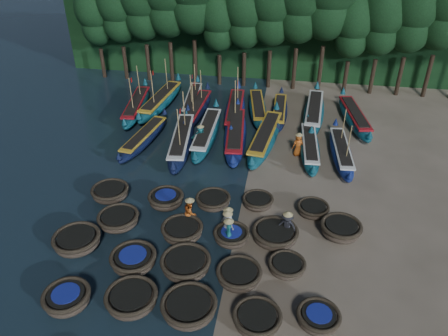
% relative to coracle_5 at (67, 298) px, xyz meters
% --- Properties ---
extents(ground, '(120.00, 120.00, 0.00)m').
position_rel_coracle_5_xyz_m(ground, '(6.54, 7.04, -0.47)').
color(ground, gray).
rests_on(ground, ground).
extents(foliage_wall, '(40.00, 3.00, 10.00)m').
position_rel_coracle_5_xyz_m(foliage_wall, '(6.54, 30.54, 4.53)').
color(foliage_wall, black).
rests_on(foliage_wall, ground).
extents(coracle_5, '(2.57, 2.57, 0.82)m').
position_rel_coracle_5_xyz_m(coracle_5, '(0.00, 0.00, 0.00)').
color(coracle_5, '#4C3E30').
rests_on(coracle_5, ground).
extents(coracle_6, '(2.34, 2.34, 0.79)m').
position_rel_coracle_5_xyz_m(coracle_6, '(2.76, 0.45, -0.02)').
color(coracle_6, '#4C3E30').
rests_on(coracle_6, ground).
extents(coracle_7, '(2.88, 2.88, 0.80)m').
position_rel_coracle_5_xyz_m(coracle_7, '(5.33, 0.42, -0.02)').
color(coracle_7, '#4C3E30').
rests_on(coracle_7, ground).
extents(coracle_8, '(2.13, 2.13, 0.72)m').
position_rel_coracle_5_xyz_m(coracle_8, '(8.25, 0.32, -0.06)').
color(coracle_8, '#4C3E30').
rests_on(coracle_8, ground).
extents(coracle_9, '(1.87, 1.87, 0.72)m').
position_rel_coracle_5_xyz_m(coracle_9, '(10.76, 0.77, -0.06)').
color(coracle_9, '#4C3E30').
rests_on(coracle_9, ground).
extents(coracle_10, '(2.60, 2.60, 0.81)m').
position_rel_coracle_5_xyz_m(coracle_10, '(-1.23, 3.58, -0.01)').
color(coracle_10, '#4C3E30').
rests_on(coracle_10, ground).
extents(coracle_11, '(2.55, 2.55, 0.80)m').
position_rel_coracle_5_xyz_m(coracle_11, '(2.05, 2.76, -0.01)').
color(coracle_11, '#4C3E30').
rests_on(coracle_11, ground).
extents(coracle_12, '(2.60, 2.60, 0.82)m').
position_rel_coracle_5_xyz_m(coracle_12, '(4.60, 2.87, -0.01)').
color(coracle_12, '#4C3E30').
rests_on(coracle_12, ground).
extents(coracle_13, '(2.28, 2.28, 0.76)m').
position_rel_coracle_5_xyz_m(coracle_13, '(7.18, 2.62, -0.04)').
color(coracle_13, '#4C3E30').
rests_on(coracle_13, ground).
extents(coracle_14, '(1.99, 1.99, 0.67)m').
position_rel_coracle_5_xyz_m(coracle_14, '(9.34, 3.60, -0.09)').
color(coracle_14, '#4C3E30').
rests_on(coracle_14, ground).
extents(coracle_15, '(2.28, 2.28, 0.75)m').
position_rel_coracle_5_xyz_m(coracle_15, '(0.20, 5.60, -0.05)').
color(coracle_15, '#4C3E30').
rests_on(coracle_15, ground).
extents(coracle_16, '(2.48, 2.48, 0.81)m').
position_rel_coracle_5_xyz_m(coracle_16, '(3.85, 5.19, -0.01)').
color(coracle_16, '#4C3E30').
rests_on(coracle_16, ground).
extents(coracle_17, '(2.00, 2.00, 0.72)m').
position_rel_coracle_5_xyz_m(coracle_17, '(6.43, 5.26, -0.06)').
color(coracle_17, '#4C3E30').
rests_on(coracle_17, ground).
extents(coracle_18, '(2.48, 2.48, 0.79)m').
position_rel_coracle_5_xyz_m(coracle_18, '(8.65, 5.71, -0.03)').
color(coracle_18, '#4C3E30').
rests_on(coracle_18, ground).
extents(coracle_19, '(2.20, 2.20, 0.82)m').
position_rel_coracle_5_xyz_m(coracle_19, '(12.02, 6.67, -0.01)').
color(coracle_19, '#4C3E30').
rests_on(coracle_19, ground).
extents(coracle_20, '(2.50, 2.50, 0.74)m').
position_rel_coracle_5_xyz_m(coracle_20, '(-1.20, 7.93, -0.05)').
color(coracle_20, '#4C3E30').
rests_on(coracle_20, ground).
extents(coracle_21, '(2.09, 2.09, 0.80)m').
position_rel_coracle_5_xyz_m(coracle_21, '(2.25, 7.74, -0.01)').
color(coracle_21, '#4C3E30').
rests_on(coracle_21, ground).
extents(coracle_22, '(2.43, 2.43, 0.69)m').
position_rel_coracle_5_xyz_m(coracle_22, '(4.94, 8.15, -0.08)').
color(coracle_22, '#4C3E30').
rests_on(coracle_22, ground).
extents(coracle_23, '(2.16, 2.16, 0.65)m').
position_rel_coracle_5_xyz_m(coracle_23, '(7.48, 8.52, -0.10)').
color(coracle_23, '#4C3E30').
rests_on(coracle_23, ground).
extents(coracle_24, '(1.95, 1.95, 0.64)m').
position_rel_coracle_5_xyz_m(coracle_24, '(10.61, 8.31, -0.11)').
color(coracle_24, '#4C3E30').
rests_on(coracle_24, ground).
extents(long_boat_2, '(2.40, 7.43, 1.32)m').
position_rel_coracle_5_xyz_m(long_boat_2, '(-1.31, 14.66, 0.03)').
color(long_boat_2, '#0E1833').
rests_on(long_boat_2, ground).
extents(long_boat_3, '(2.59, 8.83, 3.78)m').
position_rel_coracle_5_xyz_m(long_boat_3, '(1.49, 14.51, 0.12)').
color(long_boat_3, '#0E1833').
rests_on(long_boat_3, ground).
extents(long_boat_4, '(1.63, 8.75, 1.54)m').
position_rel_coracle_5_xyz_m(long_boat_4, '(3.02, 15.93, 0.11)').
color(long_boat_4, '#115960').
rests_on(long_boat_4, ground).
extents(long_boat_5, '(2.46, 9.05, 1.60)m').
position_rel_coracle_5_xyz_m(long_boat_5, '(5.12, 15.98, 0.13)').
color(long_boat_5, navy).
rests_on(long_boat_5, ground).
extents(long_boat_6, '(2.65, 9.03, 1.60)m').
position_rel_coracle_5_xyz_m(long_boat_6, '(7.27, 15.93, 0.13)').
color(long_boat_6, '#115960').
rests_on(long_boat_6, ground).
extents(long_boat_7, '(1.70, 7.61, 1.34)m').
position_rel_coracle_5_xyz_m(long_boat_7, '(10.41, 15.19, 0.04)').
color(long_boat_7, '#115960').
rests_on(long_boat_7, ground).
extents(long_boat_8, '(1.82, 7.51, 3.20)m').
position_rel_coracle_5_xyz_m(long_boat_8, '(12.54, 14.86, 0.03)').
color(long_boat_8, navy).
rests_on(long_boat_8, ground).
extents(long_boat_9, '(2.47, 8.37, 3.58)m').
position_rel_coracle_5_xyz_m(long_boat_9, '(-3.63, 19.69, 0.09)').
color(long_boat_9, '#115960').
rests_on(long_boat_9, ground).
extents(long_boat_10, '(2.49, 8.94, 3.82)m').
position_rel_coracle_5_xyz_m(long_boat_10, '(-1.92, 20.98, 0.13)').
color(long_boat_10, '#115960').
rests_on(long_boat_10, ground).
extents(long_boat_11, '(2.09, 7.77, 3.32)m').
position_rel_coracle_5_xyz_m(long_boat_11, '(0.65, 21.71, 0.05)').
color(long_boat_11, '#115960').
rests_on(long_boat_11, ground).
extents(long_boat_12, '(1.68, 8.10, 3.44)m').
position_rel_coracle_5_xyz_m(long_boat_12, '(1.40, 19.98, 0.07)').
color(long_boat_12, '#0E1833').
rests_on(long_boat_12, ground).
extents(long_boat_13, '(2.18, 8.91, 3.80)m').
position_rel_coracle_5_xyz_m(long_boat_13, '(4.51, 20.02, 0.13)').
color(long_boat_13, navy).
rests_on(long_boat_13, ground).
extents(long_boat_14, '(2.56, 7.73, 1.38)m').
position_rel_coracle_5_xyz_m(long_boat_14, '(6.24, 20.99, 0.05)').
color(long_boat_14, '#115960').
rests_on(long_boat_14, ground).
extents(long_boat_15, '(1.34, 7.28, 1.28)m').
position_rel_coracle_5_xyz_m(long_boat_15, '(8.03, 20.66, 0.01)').
color(long_boat_15, '#0E1833').
rests_on(long_boat_15, ground).
extents(long_boat_16, '(2.13, 9.03, 1.59)m').
position_rel_coracle_5_xyz_m(long_boat_16, '(10.76, 20.83, 0.13)').
color(long_boat_16, '#115960').
rests_on(long_boat_16, ground).
extents(long_boat_17, '(2.81, 8.22, 1.47)m').
position_rel_coracle_5_xyz_m(long_boat_17, '(13.87, 20.50, 0.08)').
color(long_boat_17, '#115960').
rests_on(long_boat_17, ground).
extents(fisherman_0, '(0.69, 0.89, 1.81)m').
position_rel_coracle_5_xyz_m(fisherman_0, '(6.15, 5.94, 0.39)').
color(fisherman_0, silver).
rests_on(fisherman_0, ground).
extents(fisherman_1, '(0.52, 0.67, 1.86)m').
position_rel_coracle_5_xyz_m(fisherman_1, '(6.33, 4.97, 0.46)').
color(fisherman_1, '#19696C').
rests_on(fisherman_1, ground).
extents(fisherman_2, '(0.76, 0.92, 1.91)m').
position_rel_coracle_5_xyz_m(fisherman_2, '(4.04, 6.29, 0.43)').
color(fisherman_2, '#BA5318').
rests_on(fisherman_2, ground).
extents(fisherman_3, '(1.21, 0.91, 1.87)m').
position_rel_coracle_5_xyz_m(fisherman_3, '(9.21, 5.99, 0.40)').
color(fisherman_3, black).
rests_on(fisherman_3, ground).
extents(fisherman_4, '(0.96, 0.94, 1.82)m').
position_rel_coracle_5_xyz_m(fisherman_4, '(6.18, 5.61, 0.40)').
color(fisherman_4, silver).
rests_on(fisherman_4, ground).
extents(fisherman_5, '(1.54, 1.19, 1.83)m').
position_rel_coracle_5_xyz_m(fisherman_5, '(2.79, 14.94, 0.38)').
color(fisherman_5, '#19696C').
rests_on(fisherman_5, ground).
extents(fisherman_6, '(0.96, 0.86, 1.85)m').
position_rel_coracle_5_xyz_m(fisherman_6, '(9.61, 14.78, 0.41)').
color(fisherman_6, '#BA5318').
rests_on(fisherman_6, ground).
extents(tree_0, '(3.68, 3.68, 8.68)m').
position_rel_coracle_5_xyz_m(tree_0, '(-9.46, 27.04, 5.50)').
color(tree_0, black).
rests_on(tree_0, ground).
extents(tree_1, '(4.09, 4.09, 9.65)m').
position_rel_coracle_5_xyz_m(tree_1, '(-7.16, 27.04, 6.17)').
color(tree_1, black).
rests_on(tree_1, ground).
extents(tree_2, '(4.51, 4.51, 10.63)m').
position_rel_coracle_5_xyz_m(tree_2, '(-4.86, 27.04, 6.85)').
color(tree_2, black).
rests_on(tree_2, ground).
extents(tree_5, '(3.68, 3.68, 8.68)m').
position_rel_coracle_5_xyz_m(tree_5, '(2.04, 27.04, 5.50)').
color(tree_5, black).
rests_on(tree_5, ground).
extents(tree_6, '(4.09, 4.09, 9.65)m').
position_rel_coracle_5_xyz_m(tree_6, '(4.34, 27.04, 6.17)').
color(tree_6, black).
rests_on(tree_6, ground).
extents(tree_7, '(4.51, 4.51, 10.63)m').
position_rel_coracle_5_xyz_m(tree_7, '(6.64, 27.04, 6.85)').
color(tree_7, black).
rests_on(tree_7, ground).
extents(tree_10, '(3.68, 3.68, 8.68)m').
position_rel_coracle_5_xyz_m(tree_10, '(13.54, 27.04, 5.50)').
color(tree_10, black).
rests_on(tree_10, ground).
extents(tree_11, '(4.09, 4.09, 9.65)m').
position_rel_coracle_5_xyz_m(tree_11, '(15.84, 27.04, 6.17)').
color(tree_11, black).
rests_on(tree_11, ground).
extents(tree_12, '(4.51, 4.51, 10.63)m').
position_rel_coracle_5_xyz_m(tree_12, '(18.14, 27.04, 6.85)').
color(tree_12, black).
rests_on(tree_12, ground).
extents(tree_13, '(4.92, 4.92, 11.60)m').
position_rel_coracle_5_xyz_m(tree_13, '(20.44, 27.04, 7.52)').
color(tree_13, black).
rests_on(tree_13, ground).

